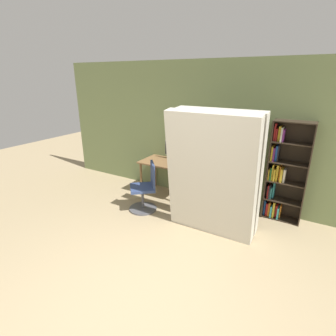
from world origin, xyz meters
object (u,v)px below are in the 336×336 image
object	(u,v)px
mattress_far	(218,171)
monitor	(177,150)
office_chair	(145,191)
mattress_near	(211,177)
bookshelf	(283,175)

from	to	relation	value
mattress_far	monitor	bearing A→B (deg)	145.18
monitor	office_chair	distance (m)	1.14
monitor	mattress_near	distance (m)	1.64
bookshelf	mattress_far	xyz separation A→B (m)	(-0.87, -0.83, 0.17)
office_chair	mattress_far	size ratio (longest dim) A/B	0.47
monitor	mattress_near	xyz separation A→B (m)	(1.19, -1.13, 0.02)
bookshelf	mattress_far	distance (m)	1.22
bookshelf	office_chair	bearing A→B (deg)	-156.20
mattress_near	monitor	bearing A→B (deg)	136.51
office_chair	mattress_far	distance (m)	1.47
office_chair	mattress_near	xyz separation A→B (m)	(1.33, -0.16, 0.61)
office_chair	mattress_far	bearing A→B (deg)	5.94
office_chair	mattress_near	world-z (taller)	mattress_near
monitor	bookshelf	world-z (taller)	bookshelf
monitor	office_chair	xyz separation A→B (m)	(-0.14, -0.96, -0.59)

